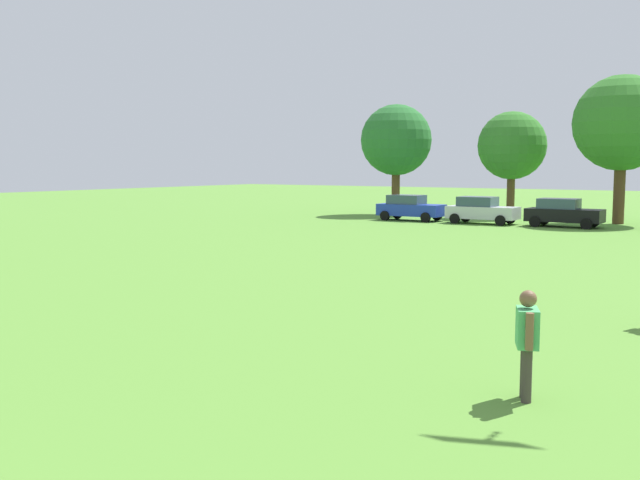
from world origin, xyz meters
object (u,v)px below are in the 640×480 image
(parked_car_silver_1, at_px, (481,210))
(tree_center_left, at_px, (622,123))
(adult_bystander, at_px, (527,335))
(parked_car_black_2, at_px, (563,213))
(parked_car_blue_0, at_px, (410,208))
(tree_left, at_px, (512,146))
(tree_far_left, at_px, (396,140))

(parked_car_silver_1, distance_m, tree_center_left, 10.01)
(parked_car_silver_1, relative_size, tree_center_left, 0.47)
(adult_bystander, distance_m, parked_car_black_2, 33.59)
(parked_car_blue_0, relative_size, tree_left, 0.59)
(adult_bystander, height_order, parked_car_blue_0, adult_bystander)
(parked_car_blue_0, height_order, tree_center_left, tree_center_left)
(adult_bystander, bearing_deg, parked_car_blue_0, 6.57)
(parked_car_black_2, height_order, tree_far_left, tree_far_left)
(parked_car_black_2, xyz_separation_m, tree_left, (-5.26, 6.30, 4.11))
(parked_car_blue_0, height_order, tree_left, tree_left)
(parked_car_blue_0, xyz_separation_m, tree_left, (4.56, 6.58, 4.11))
(tree_far_left, height_order, tree_center_left, tree_center_left)
(tree_left, bearing_deg, parked_car_blue_0, -124.75)
(tree_left, distance_m, tree_center_left, 7.89)
(parked_car_black_2, relative_size, tree_left, 0.59)
(parked_car_blue_0, distance_m, parked_car_silver_1, 4.89)
(adult_bystander, relative_size, tree_far_left, 0.22)
(adult_bystander, xyz_separation_m, parked_car_blue_0, (-17.76, 32.36, -0.17))
(parked_car_black_2, distance_m, tree_center_left, 7.18)
(tree_center_left, bearing_deg, tree_far_left, -179.84)
(adult_bystander, bearing_deg, tree_center_left, -13.44)
(parked_car_blue_0, xyz_separation_m, tree_center_left, (12.08, 4.54, 5.32))
(parked_car_black_2, bearing_deg, adult_bystander, -76.32)
(tree_center_left, bearing_deg, parked_car_blue_0, -159.43)
(parked_car_silver_1, xyz_separation_m, tree_left, (-0.33, 6.55, 4.11))
(adult_bystander, distance_m, tree_center_left, 37.69)
(tree_left, bearing_deg, tree_far_left, -165.23)
(parked_car_black_2, bearing_deg, tree_left, 129.83)
(parked_car_blue_0, relative_size, parked_car_black_2, 1.00)
(adult_bystander, relative_size, tree_center_left, 0.19)
(parked_car_black_2, bearing_deg, tree_far_left, 162.26)
(parked_car_black_2, distance_m, tree_far_left, 14.57)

